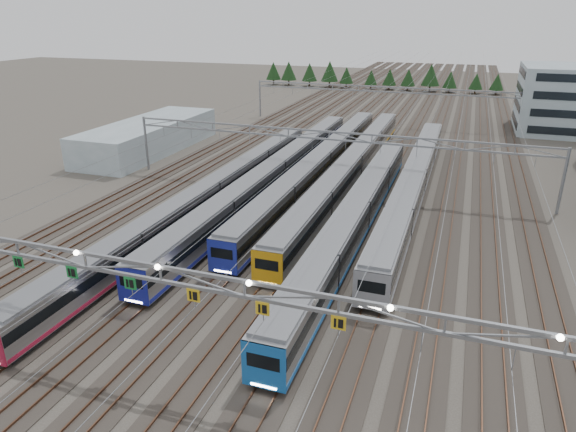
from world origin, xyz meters
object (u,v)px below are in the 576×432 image
(train_f, at_px, (414,182))
(west_shed, at_px, (149,136))
(train_a, at_px, (211,194))
(train_d, at_px, (352,167))
(train_b, at_px, (276,173))
(train_c, at_px, (321,163))
(train_e, at_px, (356,216))
(gantry_mid, at_px, (329,142))
(gantry_far, at_px, (385,94))
(gantry_near, at_px, (159,278))

(train_f, height_order, west_shed, west_shed)
(train_a, xyz_separation_m, train_d, (13.50, 16.42, 0.18))
(train_f, distance_m, west_shed, 46.55)
(train_b, height_order, west_shed, west_shed)
(train_b, bearing_deg, train_c, 54.63)
(train_e, bearing_deg, train_f, 72.08)
(train_b, xyz_separation_m, train_d, (9.00, 6.15, 0.02))
(train_b, distance_m, train_e, 18.04)
(gantry_mid, relative_size, west_shed, 1.88)
(train_e, relative_size, gantry_far, 0.94)
(gantry_mid, bearing_deg, train_e, -63.86)
(train_c, distance_m, gantry_near, 45.00)
(train_c, bearing_deg, train_f, -18.01)
(gantry_near, xyz_separation_m, gantry_mid, (0.05, 40.12, -0.70))
(train_b, distance_m, west_shed, 29.91)
(train_b, xyz_separation_m, west_shed, (-27.51, 11.73, 0.37))
(train_d, height_order, train_e, train_e)
(gantry_near, bearing_deg, train_b, 99.92)
(train_c, height_order, train_f, train_f)
(train_c, relative_size, gantry_far, 1.14)
(gantry_near, bearing_deg, gantry_far, 89.97)
(gantry_near, xyz_separation_m, west_shed, (-34.22, 50.07, -4.62))
(gantry_far, bearing_deg, train_f, -75.91)
(train_a, relative_size, train_f, 1.08)
(train_d, relative_size, train_e, 1.23)
(train_b, distance_m, gantry_near, 39.23)
(train_f, distance_m, gantry_mid, 12.02)
(train_d, bearing_deg, gantry_near, -92.96)
(train_d, xyz_separation_m, train_e, (4.50, -18.12, 0.05))
(train_c, xyz_separation_m, train_d, (4.50, -0.19, -0.00))
(train_a, distance_m, gantry_far, 58.32)
(train_a, height_order, train_e, train_e)
(train_b, distance_m, gantry_far, 47.46)
(train_a, bearing_deg, gantry_near, -68.24)
(gantry_mid, distance_m, west_shed, 35.89)
(gantry_near, bearing_deg, train_d, 87.04)
(train_a, bearing_deg, west_shed, 136.29)
(west_shed, bearing_deg, gantry_near, -55.65)
(train_b, bearing_deg, west_shed, 156.90)
(train_b, height_order, gantry_mid, gantry_mid)
(train_a, height_order, gantry_far, gantry_far)
(gantry_far, xyz_separation_m, west_shed, (-34.26, -35.05, -3.92))
(train_f, relative_size, gantry_far, 1.04)
(train_f, distance_m, gantry_near, 42.12)
(train_e, bearing_deg, train_d, 103.95)
(train_c, xyz_separation_m, train_f, (13.50, -4.39, 0.05))
(train_a, height_order, train_c, train_c)
(gantry_mid, bearing_deg, train_f, 0.83)
(train_e, xyz_separation_m, gantry_mid, (-6.75, 13.75, 4.23))
(train_d, xyz_separation_m, train_f, (9.00, -4.20, 0.06))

